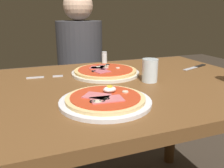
# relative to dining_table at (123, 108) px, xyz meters

# --- Properties ---
(dining_table) EXTENTS (1.18, 0.86, 0.76)m
(dining_table) POSITION_rel_dining_table_xyz_m (0.00, 0.00, 0.00)
(dining_table) COLOR brown
(dining_table) RESTS_ON ground
(pizza_foreground) EXTENTS (0.29, 0.29, 0.05)m
(pizza_foreground) POSITION_rel_dining_table_xyz_m (-0.15, -0.20, 0.13)
(pizza_foreground) COLOR white
(pizza_foreground) RESTS_ON dining_table
(pizza_across_left) EXTENTS (0.32, 0.32, 0.03)m
(pizza_across_left) POSITION_rel_dining_table_xyz_m (-0.03, 0.15, 0.13)
(pizza_across_left) COLOR silver
(pizza_across_left) RESTS_ON dining_table
(water_glass_near) EXTENTS (0.07, 0.07, 0.10)m
(water_glass_near) POSITION_rel_dining_table_xyz_m (0.10, -0.03, 0.16)
(water_glass_near) COLOR silver
(water_glass_near) RESTS_ON dining_table
(fork) EXTENTS (0.16, 0.03, 0.00)m
(fork) POSITION_rel_dining_table_xyz_m (-0.31, 0.20, 0.12)
(fork) COLOR silver
(fork) RESTS_ON dining_table
(knife) EXTENTS (0.19, 0.09, 0.01)m
(knife) POSITION_rel_dining_table_xyz_m (0.47, 0.12, 0.12)
(knife) COLOR silver
(knife) RESTS_ON dining_table
(salt_shaker) EXTENTS (0.03, 0.03, 0.07)m
(salt_shaker) POSITION_rel_dining_table_xyz_m (0.05, 0.39, 0.15)
(salt_shaker) COLOR white
(salt_shaker) RESTS_ON dining_table
(diner_person) EXTENTS (0.32, 0.32, 1.18)m
(diner_person) POSITION_rel_dining_table_xyz_m (-0.00, 0.78, -0.08)
(diner_person) COLOR black
(diner_person) RESTS_ON ground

